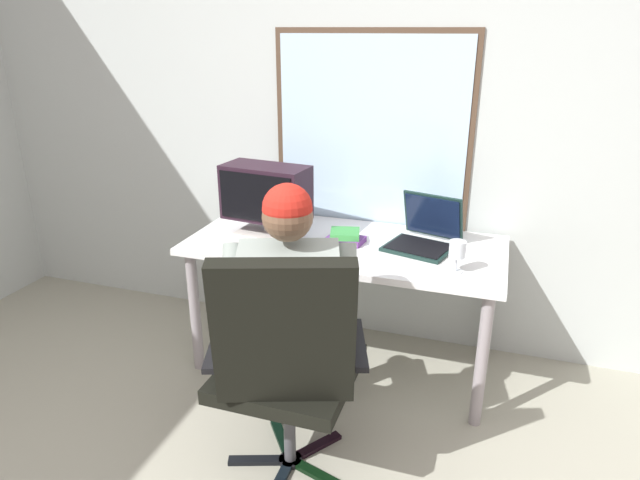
{
  "coord_description": "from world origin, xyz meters",
  "views": [
    {
      "loc": [
        0.51,
        -0.93,
        1.76
      ],
      "look_at": [
        -0.21,
        1.24,
        0.88
      ],
      "focal_mm": 31.21,
      "sensor_mm": 36.0,
      "label": 1
    }
  ],
  "objects_px": {
    "desk": "(345,257)",
    "laptop": "(425,233)",
    "book_stack": "(346,237)",
    "office_chair": "(286,359)",
    "crt_monitor": "(266,194)",
    "person_seated": "(291,311)",
    "wine_glass": "(457,251)"
  },
  "relations": [
    {
      "from": "person_seated",
      "to": "crt_monitor",
      "type": "bearing_deg",
      "value": 120.89
    },
    {
      "from": "person_seated",
      "to": "laptop",
      "type": "bearing_deg",
      "value": 59.5
    },
    {
      "from": "book_stack",
      "to": "wine_glass",
      "type": "bearing_deg",
      "value": -19.16
    },
    {
      "from": "desk",
      "to": "office_chair",
      "type": "relative_size",
      "value": 1.52
    },
    {
      "from": "office_chair",
      "to": "book_stack",
      "type": "distance_m",
      "value": 0.94
    },
    {
      "from": "desk",
      "to": "office_chair",
      "type": "bearing_deg",
      "value": -87.62
    },
    {
      "from": "office_chair",
      "to": "wine_glass",
      "type": "relative_size",
      "value": 7.15
    },
    {
      "from": "office_chair",
      "to": "book_stack",
      "type": "relative_size",
      "value": 5.35
    },
    {
      "from": "person_seated",
      "to": "wine_glass",
      "type": "xyz_separation_m",
      "value": [
        0.62,
        0.46,
        0.17
      ]
    },
    {
      "from": "wine_glass",
      "to": "desk",
      "type": "bearing_deg",
      "value": 161.29
    },
    {
      "from": "laptop",
      "to": "book_stack",
      "type": "relative_size",
      "value": 2.01
    },
    {
      "from": "crt_monitor",
      "to": "laptop",
      "type": "relative_size",
      "value": 1.18
    },
    {
      "from": "desk",
      "to": "wine_glass",
      "type": "distance_m",
      "value": 0.64
    },
    {
      "from": "book_stack",
      "to": "crt_monitor",
      "type": "bearing_deg",
      "value": -178.26
    },
    {
      "from": "office_chair",
      "to": "crt_monitor",
      "type": "distance_m",
      "value": 1.08
    },
    {
      "from": "person_seated",
      "to": "crt_monitor",
      "type": "xyz_separation_m",
      "value": [
        -0.39,
        0.65,
        0.29
      ]
    },
    {
      "from": "wine_glass",
      "to": "person_seated",
      "type": "bearing_deg",
      "value": -143.61
    },
    {
      "from": "person_seated",
      "to": "desk",
      "type": "bearing_deg",
      "value": 86.1
    },
    {
      "from": "book_stack",
      "to": "office_chair",
      "type": "bearing_deg",
      "value": -87.74
    },
    {
      "from": "office_chair",
      "to": "crt_monitor",
      "type": "relative_size",
      "value": 2.24
    },
    {
      "from": "laptop",
      "to": "book_stack",
      "type": "xyz_separation_m",
      "value": [
        -0.39,
        -0.09,
        -0.04
      ]
    },
    {
      "from": "desk",
      "to": "person_seated",
      "type": "height_order",
      "value": "person_seated"
    },
    {
      "from": "laptop",
      "to": "book_stack",
      "type": "distance_m",
      "value": 0.4
    },
    {
      "from": "desk",
      "to": "laptop",
      "type": "relative_size",
      "value": 4.03
    },
    {
      "from": "person_seated",
      "to": "book_stack",
      "type": "relative_size",
      "value": 6.23
    },
    {
      "from": "person_seated",
      "to": "laptop",
      "type": "height_order",
      "value": "person_seated"
    },
    {
      "from": "office_chair",
      "to": "laptop",
      "type": "xyz_separation_m",
      "value": [
        0.36,
        1.01,
        0.19
      ]
    },
    {
      "from": "office_chair",
      "to": "person_seated",
      "type": "bearing_deg",
      "value": 107.18
    },
    {
      "from": "office_chair",
      "to": "crt_monitor",
      "type": "height_order",
      "value": "crt_monitor"
    },
    {
      "from": "crt_monitor",
      "to": "wine_glass",
      "type": "relative_size",
      "value": 3.19
    },
    {
      "from": "laptop",
      "to": "desk",
      "type": "bearing_deg",
      "value": -166.95
    },
    {
      "from": "office_chair",
      "to": "laptop",
      "type": "distance_m",
      "value": 1.09
    }
  ]
}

